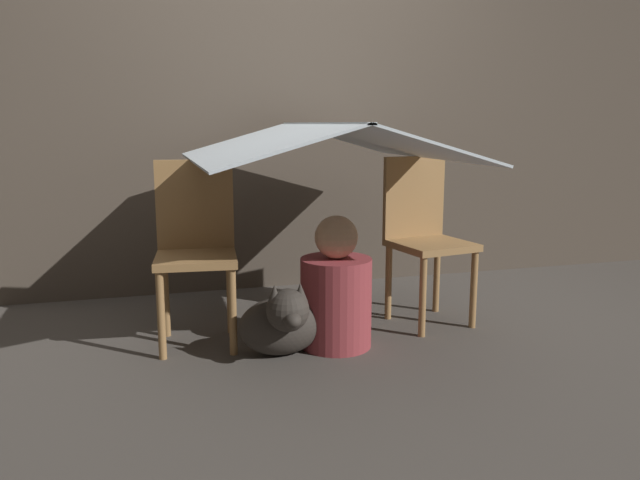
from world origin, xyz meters
name	(u,v)px	position (x,y,z in m)	size (l,w,h in m)	color
ground_plane	(327,341)	(0.00, 0.00, 0.00)	(8.80, 8.80, 0.00)	#47423D
wall_back	(276,93)	(0.00, 1.14, 1.25)	(7.00, 0.05, 2.50)	#4C4238
chair_left	(196,244)	(-0.61, 0.19, 0.49)	(0.41, 0.41, 0.89)	olive
chair_right	(424,232)	(0.60, 0.19, 0.49)	(0.44, 0.44, 0.89)	olive
sheet_canopy	(320,141)	(0.00, 0.12, 0.98)	(1.23, 1.43, 0.19)	silver
person_front	(336,293)	(0.02, -0.07, 0.26)	(0.34, 0.34, 0.64)	maroon
dog	(282,322)	(-0.26, -0.15, 0.17)	(0.40, 0.40, 0.38)	#332D28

